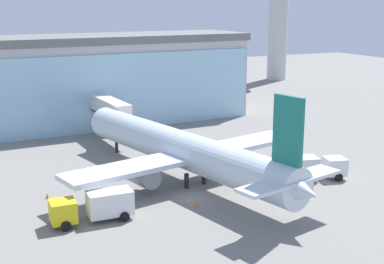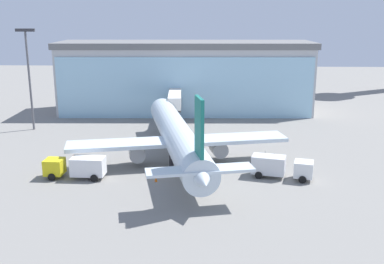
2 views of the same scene
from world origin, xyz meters
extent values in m
plane|color=gray|center=(0.00, 0.00, 0.00)|extent=(240.00, 240.00, 0.00)
cube|color=#B7B7B7|center=(0.00, 37.60, 6.46)|extent=(49.99, 14.61, 12.92)
cube|color=#9BCBE4|center=(0.23, 31.00, 5.82)|extent=(48.56, 1.99, 11.63)
cube|color=slate|center=(0.00, 37.60, 13.52)|extent=(50.99, 14.90, 1.20)
cube|color=silver|center=(-1.28, 25.94, 4.70)|extent=(2.89, 12.27, 2.40)
cube|color=#3F3F47|center=(-1.28, 25.94, 3.65)|extent=(2.93, 12.27, 0.30)
cylinder|color=#4C4C51|center=(-1.54, 30.50, 1.75)|extent=(0.70, 0.70, 3.50)
cylinder|color=beige|center=(55.12, 67.29, 16.63)|extent=(4.75, 4.75, 33.26)
cylinder|color=silver|center=(0.55, 5.29, 3.57)|extent=(11.27, 33.87, 3.95)
cone|color=silver|center=(-3.16, 21.79, 3.57)|extent=(4.51, 3.79, 3.95)
cone|color=silver|center=(4.26, -11.21, 3.57)|extent=(4.34, 4.68, 3.55)
cube|color=silver|center=(0.92, 3.64, 3.18)|extent=(29.15, 10.44, 0.50)
cube|color=silver|center=(4.04, -10.24, 4.17)|extent=(11.26, 4.75, 0.30)
cube|color=#197266|center=(3.93, -9.75, 8.53)|extent=(1.05, 3.20, 5.96)
cylinder|color=gray|center=(-4.56, 2.92, 1.83)|extent=(2.75, 3.58, 2.10)
cylinder|color=gray|center=(6.17, 5.33, 1.83)|extent=(2.75, 3.58, 2.10)
cylinder|color=black|center=(-0.02, 2.40, 0.80)|extent=(0.50, 0.50, 1.60)
cylinder|color=black|center=(2.29, 2.92, 0.80)|extent=(0.50, 0.50, 1.60)
cylinder|color=black|center=(-2.50, 18.86, 0.80)|extent=(0.40, 0.40, 1.60)
cube|color=yellow|center=(-13.92, -1.95, 1.40)|extent=(2.27, 2.27, 1.90)
cube|color=white|center=(-9.72, -2.08, 1.55)|extent=(4.07, 2.32, 2.20)
cylinder|color=black|center=(-13.95, -3.05, 0.45)|extent=(0.91, 0.33, 0.90)
cylinder|color=black|center=(-13.88, -0.85, 0.45)|extent=(0.91, 0.33, 0.90)
cylinder|color=black|center=(-8.75, -3.21, 0.45)|extent=(0.91, 0.33, 0.90)
cylinder|color=black|center=(-8.69, -1.01, 0.45)|extent=(0.91, 0.33, 0.90)
cube|color=silver|center=(16.30, -1.63, 1.40)|extent=(2.68, 2.68, 1.90)
cube|color=silver|center=(12.23, -0.58, 1.55)|extent=(4.42, 3.13, 2.20)
cylinder|color=black|center=(16.57, -0.57, 0.45)|extent=(0.95, 0.52, 0.90)
cylinder|color=black|center=(16.02, -2.70, 0.45)|extent=(0.95, 0.52, 0.90)
cylinder|color=black|center=(11.54, 0.73, 0.45)|extent=(0.95, 0.52, 0.90)
cylinder|color=black|center=(10.99, -1.40, 0.45)|extent=(0.95, 0.52, 0.90)
cube|color=gray|center=(12.37, 3.82, 0.52)|extent=(3.00, 3.19, 0.16)
cylinder|color=black|center=(12.24, 2.50, 0.22)|extent=(0.37, 0.42, 0.44)
cylinder|color=gray|center=(12.24, 2.50, 1.05)|extent=(0.08, 0.08, 0.90)
cylinder|color=black|center=(11.11, 3.39, 0.22)|extent=(0.37, 0.42, 0.44)
cylinder|color=gray|center=(11.11, 3.39, 1.05)|extent=(0.08, 0.08, 0.90)
cylinder|color=black|center=(13.63, 4.25, 0.22)|extent=(0.37, 0.42, 0.44)
cylinder|color=gray|center=(13.63, 4.25, 1.05)|extent=(0.08, 0.08, 0.90)
cylinder|color=black|center=(12.51, 5.15, 0.22)|extent=(0.37, 0.42, 0.44)
cylinder|color=gray|center=(12.51, 5.15, 1.05)|extent=(0.08, 0.08, 0.90)
cone|color=orange|center=(-1.39, -2.84, 0.28)|extent=(0.36, 0.36, 0.55)
cone|color=orange|center=(-13.93, 5.59, 0.28)|extent=(0.36, 0.36, 0.55)
camera|label=1|loc=(-22.41, -46.22, 19.16)|focal=50.00mm
camera|label=2|loc=(4.93, -53.06, 19.42)|focal=42.00mm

